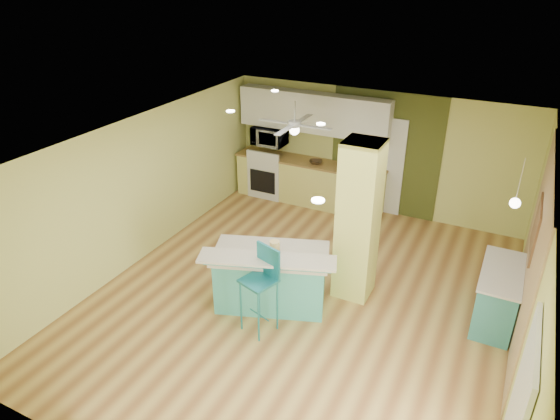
% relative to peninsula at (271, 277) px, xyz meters
% --- Properties ---
extents(floor, '(6.00, 7.00, 0.01)m').
position_rel_peninsula_xyz_m(floor, '(0.37, 0.34, -0.48)').
color(floor, '#915D32').
rests_on(floor, ground).
extents(ceiling, '(6.00, 7.00, 0.01)m').
position_rel_peninsula_xyz_m(ceiling, '(0.37, 0.34, 2.03)').
color(ceiling, white).
rests_on(ceiling, wall_back).
extents(wall_back, '(6.00, 0.01, 2.50)m').
position_rel_peninsula_xyz_m(wall_back, '(0.37, 3.85, 0.78)').
color(wall_back, '#CDD06F').
rests_on(wall_back, floor).
extents(wall_front, '(6.00, 0.01, 2.50)m').
position_rel_peninsula_xyz_m(wall_front, '(0.37, -3.16, 0.78)').
color(wall_front, '#CDD06F').
rests_on(wall_front, floor).
extents(wall_left, '(0.01, 7.00, 2.50)m').
position_rel_peninsula_xyz_m(wall_left, '(-2.63, 0.34, 0.78)').
color(wall_left, '#CDD06F').
rests_on(wall_left, floor).
extents(wall_right, '(0.01, 7.00, 2.50)m').
position_rel_peninsula_xyz_m(wall_right, '(3.38, 0.34, 0.78)').
color(wall_right, '#CDD06F').
rests_on(wall_right, floor).
extents(wood_panel, '(0.02, 3.40, 2.50)m').
position_rel_peninsula_xyz_m(wood_panel, '(3.36, 0.94, 0.78)').
color(wood_panel, '#9B7B59').
rests_on(wood_panel, floor).
extents(olive_accent, '(2.20, 0.02, 2.50)m').
position_rel_peninsula_xyz_m(olive_accent, '(0.57, 3.83, 0.78)').
color(olive_accent, '#464E1F').
rests_on(olive_accent, floor).
extents(interior_door, '(0.82, 0.05, 2.00)m').
position_rel_peninsula_xyz_m(interior_door, '(0.57, 3.80, 0.53)').
color(interior_door, white).
rests_on(interior_door, floor).
extents(column, '(0.55, 0.55, 2.50)m').
position_rel_peninsula_xyz_m(column, '(1.02, 0.84, 0.78)').
color(column, '#CFD161').
rests_on(column, floor).
extents(kitchen_run, '(3.25, 0.63, 0.94)m').
position_rel_peninsula_xyz_m(kitchen_run, '(-0.93, 3.54, -0.00)').
color(kitchen_run, '#E2DD76').
rests_on(kitchen_run, floor).
extents(stove, '(0.76, 0.66, 1.08)m').
position_rel_peninsula_xyz_m(stove, '(-1.88, 3.53, -0.01)').
color(stove, white).
rests_on(stove, floor).
extents(upper_cabinets, '(3.20, 0.34, 0.80)m').
position_rel_peninsula_xyz_m(upper_cabinets, '(-0.93, 3.66, 1.48)').
color(upper_cabinets, white).
rests_on(upper_cabinets, wall_back).
extents(microwave, '(0.70, 0.48, 0.39)m').
position_rel_peninsula_xyz_m(microwave, '(-1.88, 3.54, 0.88)').
color(microwave, silver).
rests_on(microwave, wall_back).
extents(ceiling_fan, '(1.41, 1.41, 0.61)m').
position_rel_peninsula_xyz_m(ceiling_fan, '(-0.73, 2.34, 1.60)').
color(ceiling_fan, silver).
rests_on(ceiling_fan, ceiling).
extents(pendant_lamp, '(0.14, 0.14, 0.69)m').
position_rel_peninsula_xyz_m(pendant_lamp, '(3.02, 1.09, 1.41)').
color(pendant_lamp, silver).
rests_on(pendant_lamp, ceiling).
extents(wall_decor, '(0.03, 0.90, 0.70)m').
position_rel_peninsula_xyz_m(wall_decor, '(3.34, 1.14, 1.08)').
color(wall_decor, brown).
rests_on(wall_decor, wood_panel).
extents(peninsula, '(2.04, 1.56, 1.02)m').
position_rel_peninsula_xyz_m(peninsula, '(0.00, 0.00, 0.00)').
color(peninsula, teal).
rests_on(peninsula, floor).
extents(bar_stool, '(0.54, 0.54, 1.29)m').
position_rel_peninsula_xyz_m(bar_stool, '(0.16, -0.53, 0.39)').
color(bar_stool, teal).
rests_on(bar_stool, floor).
extents(side_counter, '(0.55, 1.30, 0.84)m').
position_rel_peninsula_xyz_m(side_counter, '(3.07, 1.11, -0.05)').
color(side_counter, teal).
rests_on(side_counter, floor).
extents(fruit_bowl, '(0.34, 0.34, 0.07)m').
position_rel_peninsula_xyz_m(fruit_bowl, '(-0.76, 3.47, 0.50)').
color(fruit_bowl, '#3B2A18').
rests_on(fruit_bowl, kitchen_run).
extents(canister, '(0.15, 0.15, 0.15)m').
position_rel_peninsula_xyz_m(canister, '(0.01, 0.10, 0.49)').
color(canister, yellow).
rests_on(canister, peninsula).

